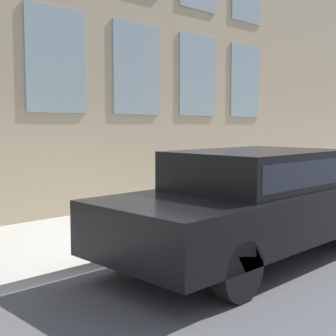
# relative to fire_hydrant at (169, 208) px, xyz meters

# --- Properties ---
(ground_plane) EXTENTS (80.00, 80.00, 0.00)m
(ground_plane) POSITION_rel_fire_hydrant_xyz_m (-0.46, 0.55, -0.57)
(ground_plane) COLOR #47474C
(sidewalk) EXTENTS (3.09, 60.00, 0.12)m
(sidewalk) POSITION_rel_fire_hydrant_xyz_m (1.09, 0.55, -0.51)
(sidewalk) COLOR #9E9B93
(sidewalk) RESTS_ON ground_plane
(fire_hydrant) EXTENTS (0.33, 0.45, 0.87)m
(fire_hydrant) POSITION_rel_fire_hydrant_xyz_m (0.00, 0.00, 0.00)
(fire_hydrant) COLOR #2D7260
(fire_hydrant) RESTS_ON sidewalk
(person) EXTENTS (0.33, 0.22, 1.35)m
(person) POSITION_rel_fire_hydrant_xyz_m (0.41, -0.36, 0.36)
(person) COLOR #998466
(person) RESTS_ON sidewalk
(parked_car_black_near) EXTENTS (1.99, 5.23, 1.63)m
(parked_car_black_near) POSITION_rel_fire_hydrant_xyz_m (-1.66, -0.21, 0.34)
(parked_car_black_near) COLOR black
(parked_car_black_near) RESTS_ON ground_plane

